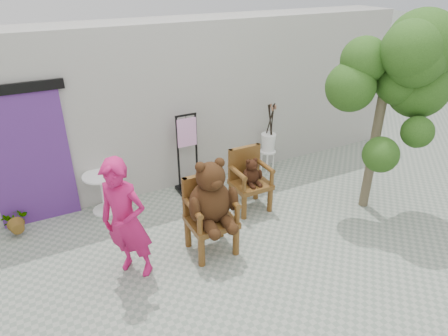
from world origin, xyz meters
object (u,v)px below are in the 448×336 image
(chair_big, at_px, (211,202))
(person, at_px, (126,221))
(chair_small, at_px, (249,176))
(stool_bucket, at_px, (268,142))
(display_stand, at_px, (188,162))
(tree, at_px, (404,71))
(cafe_table, at_px, (102,189))

(chair_big, bearing_deg, person, -178.28)
(chair_small, xyz_separation_m, stool_bucket, (1.05, 1.02, 0.03))
(display_stand, relative_size, stool_bucket, 1.04)
(person, relative_size, tree, 0.55)
(chair_big, distance_m, display_stand, 1.86)
(cafe_table, bearing_deg, stool_bucket, -0.03)
(stool_bucket, distance_m, tree, 2.90)
(chair_small, bearing_deg, stool_bucket, 44.25)
(cafe_table, xyz_separation_m, display_stand, (1.57, -0.00, 0.14))
(cafe_table, xyz_separation_m, stool_bucket, (3.34, -0.00, 0.20))
(tree, bearing_deg, chair_small, 151.15)
(person, distance_m, tree, 4.55)
(cafe_table, height_order, stool_bucket, stool_bucket)
(person, bearing_deg, cafe_table, 135.26)
(chair_small, relative_size, cafe_table, 1.54)
(person, relative_size, display_stand, 1.21)
(tree, bearing_deg, person, 176.45)
(display_stand, xyz_separation_m, stool_bucket, (1.76, 0.00, 0.06))
(chair_big, relative_size, tree, 0.45)
(chair_big, xyz_separation_m, chair_small, (1.10, 0.78, -0.22))
(person, height_order, display_stand, person)
(cafe_table, relative_size, stool_bucket, 0.48)
(stool_bucket, xyz_separation_m, tree, (0.92, -2.11, 1.78))
(tree, bearing_deg, display_stand, 141.84)
(chair_big, distance_m, cafe_table, 2.20)
(chair_big, height_order, person, person)
(cafe_table, height_order, tree, tree)
(chair_big, xyz_separation_m, display_stand, (0.39, 1.80, -0.25))
(person, bearing_deg, chair_small, 65.67)
(stool_bucket, relative_size, tree, 0.44)
(person, height_order, tree, tree)
(display_stand, height_order, tree, tree)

